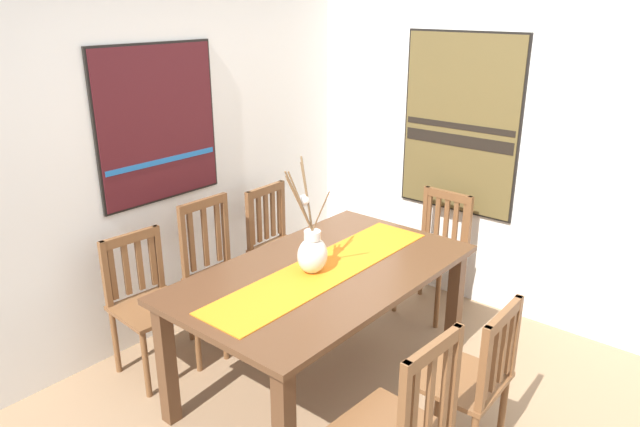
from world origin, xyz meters
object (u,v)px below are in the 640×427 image
(painting_on_side_wall, at_px, (460,125))
(painting_on_back_wall, at_px, (158,124))
(centerpiece_vase, at_px, (312,250))
(chair_4, at_px, (148,301))
(dining_table, at_px, (324,286))
(chair_3, at_px, (220,271))
(chair_5, at_px, (469,378))
(chair_2, at_px, (435,249))
(chair_1, at_px, (279,243))

(painting_on_side_wall, bearing_deg, painting_on_back_wall, 144.07)
(centerpiece_vase, bearing_deg, chair_4, 118.96)
(chair_4, bearing_deg, centerpiece_vase, -61.04)
(dining_table, bearing_deg, centerpiece_vase, 156.44)
(dining_table, height_order, painting_on_back_wall, painting_on_back_wall)
(chair_3, relative_size, chair_5, 1.09)
(chair_2, bearing_deg, chair_3, 144.54)
(dining_table, height_order, painting_on_side_wall, painting_on_side_wall)
(painting_on_back_wall, bearing_deg, chair_4, -142.26)
(chair_2, bearing_deg, chair_1, 125.46)
(chair_5, bearing_deg, painting_on_side_wall, 30.80)
(centerpiece_vase, bearing_deg, chair_3, 87.06)
(dining_table, relative_size, chair_1, 1.94)
(painting_on_back_wall, xyz_separation_m, painting_on_side_wall, (1.72, -1.25, -0.11))
(chair_1, distance_m, chair_4, 1.16)
(dining_table, bearing_deg, chair_5, -91.36)
(centerpiece_vase, relative_size, chair_4, 0.75)
(chair_3, height_order, chair_5, chair_3)
(chair_5, height_order, painting_on_back_wall, painting_on_back_wall)
(centerpiece_vase, relative_size, chair_5, 0.74)
(painting_on_back_wall, bearing_deg, chair_5, -86.46)
(centerpiece_vase, height_order, chair_3, centerpiece_vase)
(chair_5, bearing_deg, centerpiece_vase, 92.76)
(dining_table, xyz_separation_m, chair_4, (-0.57, 0.93, -0.19))
(chair_5, bearing_deg, painting_on_back_wall, 93.54)
(chair_5, bearing_deg, chair_2, 35.37)
(chair_1, distance_m, painting_on_back_wall, 1.28)
(chair_4, bearing_deg, chair_3, -4.28)
(chair_3, bearing_deg, chair_5, -89.92)
(chair_4, bearing_deg, chair_5, -73.74)
(centerpiece_vase, height_order, painting_on_back_wall, painting_on_back_wall)
(chair_1, xyz_separation_m, painting_on_back_wall, (-0.75, 0.33, 0.98))
(chair_1, height_order, chair_3, chair_3)
(dining_table, xyz_separation_m, chair_2, (1.27, -0.03, -0.18))
(chair_2, xyz_separation_m, chair_5, (-1.29, -0.91, -0.01))
(dining_table, relative_size, painting_on_back_wall, 1.76)
(chair_2, distance_m, chair_4, 2.07)
(chair_2, bearing_deg, painting_on_back_wall, 138.08)
(chair_1, bearing_deg, painting_on_side_wall, -43.33)
(painting_on_side_wall, bearing_deg, chair_4, 156.46)
(chair_3, relative_size, painting_on_side_wall, 0.74)
(chair_5, bearing_deg, chair_4, 106.26)
(painting_on_side_wall, bearing_deg, chair_2, -174.07)
(chair_4, distance_m, painting_on_back_wall, 1.12)
(chair_3, relative_size, chair_4, 1.10)
(centerpiece_vase, height_order, chair_4, centerpiece_vase)
(centerpiece_vase, distance_m, chair_3, 0.95)
(dining_table, height_order, chair_2, chair_2)
(chair_4, height_order, chair_5, chair_5)
(chair_3, xyz_separation_m, painting_on_side_wall, (1.59, -0.89, 0.87))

